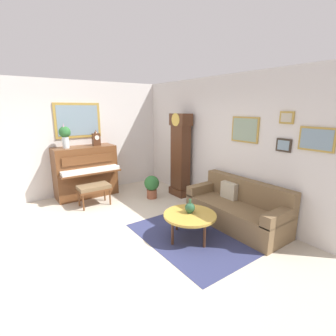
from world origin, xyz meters
name	(u,v)px	position (x,y,z in m)	size (l,w,h in m)	color
ground_plane	(119,235)	(0.00, 0.00, -0.05)	(6.40, 6.00, 0.10)	beige
wall_left	(72,139)	(-2.60, 0.00, 1.41)	(0.13, 4.90, 2.80)	silver
wall_back	(218,143)	(0.02, 2.40, 1.40)	(5.30, 0.13, 2.80)	silver
area_rug	(193,236)	(0.86, 0.98, 0.00)	(2.10, 1.50, 0.01)	navy
piano	(86,171)	(-2.23, 0.18, 0.63)	(0.87, 1.44, 1.24)	brown
piano_bench	(94,188)	(-1.49, 0.10, 0.41)	(0.42, 0.70, 0.48)	brown
grandfather_clock	(180,157)	(-0.93, 2.11, 0.96)	(0.52, 0.34, 2.03)	#4C2B19
couch	(237,209)	(1.00, 1.96, 0.31)	(1.90, 0.80, 0.84)	brown
coffee_table	(190,216)	(0.86, 0.91, 0.41)	(0.88, 0.88, 0.44)	gold
mantel_clock	(96,139)	(-2.23, 0.49, 1.41)	(0.13, 0.18, 0.38)	#4C2B19
flower_vase	(65,135)	(-2.23, -0.23, 1.56)	(0.26, 0.26, 0.58)	silver
green_jug	(190,208)	(0.82, 0.95, 0.52)	(0.17, 0.17, 0.24)	#234C33
potted_plant	(152,185)	(-1.14, 1.41, 0.32)	(0.36, 0.36, 0.56)	#935138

